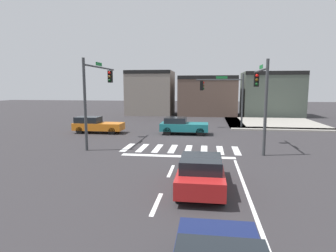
% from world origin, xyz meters
% --- Properties ---
extents(ground_plane, '(120.00, 120.00, 0.00)m').
position_xyz_m(ground_plane, '(0.00, 0.00, 0.00)').
color(ground_plane, '#302D30').
extents(crosswalk_near, '(7.66, 2.59, 0.01)m').
position_xyz_m(crosswalk_near, '(0.00, -4.50, 0.00)').
color(crosswalk_near, silver).
rests_on(crosswalk_near, ground_plane).
extents(lane_markings, '(6.80, 24.25, 0.01)m').
position_xyz_m(lane_markings, '(1.06, -12.74, 0.00)').
color(lane_markings, white).
rests_on(lane_markings, ground_plane).
extents(bike_detector_marking, '(0.90, 0.90, 0.01)m').
position_xyz_m(bike_detector_marking, '(1.31, -8.60, 0.00)').
color(bike_detector_marking, yellow).
rests_on(bike_detector_marking, ground_plane).
extents(curb_corner_northeast, '(10.00, 10.60, 0.15)m').
position_xyz_m(curb_corner_northeast, '(8.49, 9.42, 0.07)').
color(curb_corner_northeast, '#9E998E').
rests_on(curb_corner_northeast, ground_plane).
extents(storefront_row, '(24.57, 6.33, 6.41)m').
position_xyz_m(storefront_row, '(2.38, 19.05, 3.05)').
color(storefront_row, gray).
rests_on(storefront_row, ground_plane).
extents(traffic_signal_southwest, '(0.32, 5.80, 5.89)m').
position_xyz_m(traffic_signal_southwest, '(-6.00, -3.58, 4.12)').
color(traffic_signal_southwest, '#383A3D').
rests_on(traffic_signal_southwest, ground_plane).
extents(traffic_signal_northeast, '(4.63, 0.32, 5.38)m').
position_xyz_m(traffic_signal_northeast, '(3.31, 5.75, 3.63)').
color(traffic_signal_northeast, '#383A3D').
rests_on(traffic_signal_northeast, ground_plane).
extents(traffic_signal_southeast, '(0.32, 4.62, 5.69)m').
position_xyz_m(traffic_signal_southeast, '(5.11, -3.95, 3.86)').
color(traffic_signal_southeast, '#383A3D').
rests_on(traffic_signal_southeast, ground_plane).
extents(car_red, '(1.76, 4.44, 1.41)m').
position_xyz_m(car_red, '(1.51, -11.76, 0.71)').
color(car_red, red).
rests_on(car_red, ground_plane).
extents(car_teal, '(4.10, 1.89, 1.46)m').
position_xyz_m(car_teal, '(-0.41, 1.52, 0.74)').
color(car_teal, '#196B70').
rests_on(car_teal, ground_plane).
extents(car_orange, '(4.36, 1.72, 1.44)m').
position_xyz_m(car_orange, '(-8.13, 1.15, 0.73)').
color(car_orange, orange).
rests_on(car_orange, ground_plane).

